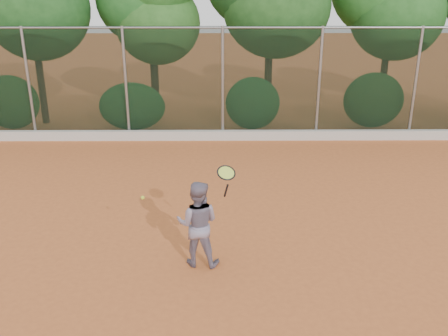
{
  "coord_description": "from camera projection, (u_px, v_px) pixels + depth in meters",
  "views": [
    {
      "loc": [
        -0.07,
        -8.38,
        4.82
      ],
      "look_at": [
        0.0,
        1.0,
        1.25
      ],
      "focal_mm": 40.0,
      "sensor_mm": 36.0,
      "label": 1
    }
  ],
  "objects": [
    {
      "name": "tennis_player",
      "position": [
        198.0,
        224.0,
        8.75
      ],
      "size": [
        0.84,
        0.7,
        1.59
      ],
      "primitive_type": "imported",
      "rotation": [
        0.0,
        0.0,
        3.01
      ],
      "color": "slate",
      "rests_on": "ground"
    },
    {
      "name": "tennis_ball_in_flight",
      "position": [
        143.0,
        198.0,
        8.52
      ],
      "size": [
        0.07,
        0.07,
        0.07
      ],
      "color": "#C0CE2E",
      "rests_on": "ground"
    },
    {
      "name": "ground",
      "position": [
        224.0,
        247.0,
        9.55
      ],
      "size": [
        80.0,
        80.0,
        0.0
      ],
      "primitive_type": "plane",
      "color": "#BE5F2D",
      "rests_on": "ground"
    },
    {
      "name": "concrete_curb",
      "position": [
        223.0,
        135.0,
        15.87
      ],
      "size": [
        24.0,
        0.2,
        0.3
      ],
      "primitive_type": "cube",
      "color": "#B9B4AB",
      "rests_on": "ground"
    },
    {
      "name": "tennis_racket",
      "position": [
        226.0,
        175.0,
        8.34
      ],
      "size": [
        0.39,
        0.37,
        0.59
      ],
      "color": "black",
      "rests_on": "ground"
    },
    {
      "name": "chainlink_fence",
      "position": [
        223.0,
        81.0,
        15.43
      ],
      "size": [
        24.09,
        0.09,
        3.5
      ],
      "color": "black",
      "rests_on": "ground"
    }
  ]
}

